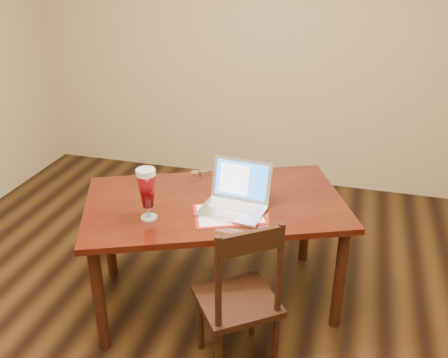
# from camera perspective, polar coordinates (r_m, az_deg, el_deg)

# --- Properties ---
(room_shell) EXTENTS (4.51, 5.01, 2.71)m
(room_shell) POSITION_cam_1_polar(r_m,az_deg,el_deg) (2.14, -7.31, 15.35)
(room_shell) COLOR #C8B185
(room_shell) RESTS_ON ground
(dining_table) EXTENTS (1.76, 1.40, 1.02)m
(dining_table) POSITION_cam_1_polar(r_m,az_deg,el_deg) (3.03, -1.21, -3.83)
(dining_table) COLOR #441609
(dining_table) RESTS_ON ground
(dining_chair) EXTENTS (0.54, 0.54, 0.94)m
(dining_chair) POSITION_cam_1_polar(r_m,az_deg,el_deg) (2.68, 1.80, -13.68)
(dining_chair) COLOR black
(dining_chair) RESTS_ON ground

